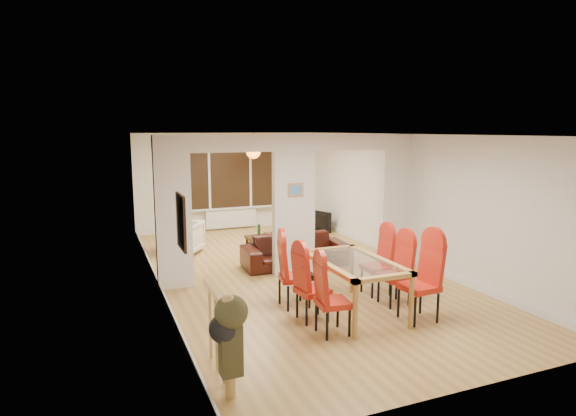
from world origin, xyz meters
TOP-DOWN VIEW (x-y plane):
  - floor at (0.00, 0.00)m, footprint 5.00×9.00m
  - room_walls at (0.00, 0.00)m, footprint 5.00×9.00m
  - divider_wall at (0.00, 0.00)m, footprint 5.00×0.18m
  - bay_window_blinds at (0.00, 4.44)m, footprint 3.00×0.08m
  - radiator at (0.00, 4.40)m, footprint 1.40×0.08m
  - pendant_light at (0.30, 3.30)m, footprint 0.36×0.36m
  - stair_newel at (-2.25, -3.20)m, footprint 0.40×1.20m
  - wall_poster at (-2.47, -2.40)m, footprint 0.04×0.52m
  - pillar_photo at (0.00, -0.10)m, footprint 0.30×0.03m
  - dining_table at (0.05, -2.16)m, footprint 0.97×1.72m
  - dining_chair_la at (-0.58, -2.71)m, footprint 0.46×0.46m
  - dining_chair_lb at (-0.63, -2.19)m, footprint 0.47×0.47m
  - dining_chair_lc at (-0.65, -1.59)m, footprint 0.50×0.50m
  - dining_chair_ra at (0.76, -2.75)m, footprint 0.50×0.50m
  - dining_chair_rb at (0.81, -2.09)m, footprint 0.46×0.46m
  - dining_chair_rc at (0.81, -1.58)m, footprint 0.42×0.42m
  - sofa at (0.23, 0.45)m, footprint 2.13×0.91m
  - armchair at (-1.69, 2.25)m, footprint 1.06×1.07m
  - person at (-1.81, 2.30)m, footprint 0.67×0.49m
  - television at (2.00, 3.29)m, footprint 0.93×0.47m
  - coffee_table at (0.30, 2.30)m, footprint 1.04×0.60m
  - bottle at (0.12, 2.38)m, footprint 0.07×0.07m
  - bowl at (0.34, 2.35)m, footprint 0.22×0.22m
  - shoes at (0.09, -0.44)m, footprint 0.24×0.26m

SIDE VIEW (x-z plane):
  - floor at x=0.00m, z-range -0.01..0.01m
  - shoes at x=0.09m, z-range 0.00..0.10m
  - coffee_table at x=0.30m, z-range 0.00..0.23m
  - bowl at x=0.34m, z-range 0.23..0.28m
  - television at x=2.00m, z-range 0.00..0.55m
  - radiator at x=0.00m, z-range 0.05..0.55m
  - sofa at x=0.23m, z-range 0.00..0.61m
  - armchair at x=-1.69m, z-range 0.00..0.71m
  - bottle at x=0.12m, z-range 0.23..0.51m
  - dining_table at x=0.05m, z-range 0.00..0.81m
  - dining_chair_la at x=-0.58m, z-range 0.00..1.02m
  - dining_chair_lb at x=-0.63m, z-range 0.00..1.03m
  - dining_chair_rb at x=0.81m, z-range 0.00..1.04m
  - dining_chair_rc at x=0.81m, z-range 0.00..1.04m
  - dining_chair_lc at x=-0.65m, z-range 0.00..1.08m
  - stair_newel at x=-2.25m, z-range 0.00..1.10m
  - dining_chair_ra at x=0.76m, z-range 0.00..1.16m
  - person at x=-1.81m, z-range 0.00..1.72m
  - room_walls at x=0.00m, z-range 0.00..2.60m
  - divider_wall at x=0.00m, z-range 0.00..2.60m
  - bay_window_blinds at x=0.00m, z-range 0.60..2.40m
  - wall_poster at x=-2.47m, z-range 1.27..1.94m
  - pillar_photo at x=0.00m, z-range 1.48..1.73m
  - pendant_light at x=0.30m, z-range 1.97..2.33m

